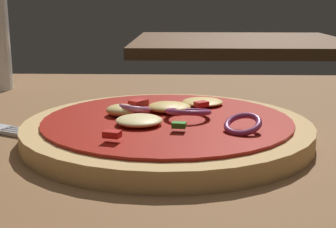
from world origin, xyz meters
name	(u,v)px	position (x,y,z in m)	size (l,w,h in m)	color
dining_table	(194,162)	(0.00, 0.00, 0.02)	(1.17, 0.84, 0.03)	brown
pizza	(167,128)	(-0.03, 0.02, 0.04)	(0.27, 0.27, 0.04)	tan
background_table	(240,44)	(0.18, 1.22, 0.02)	(0.71, 0.66, 0.03)	brown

